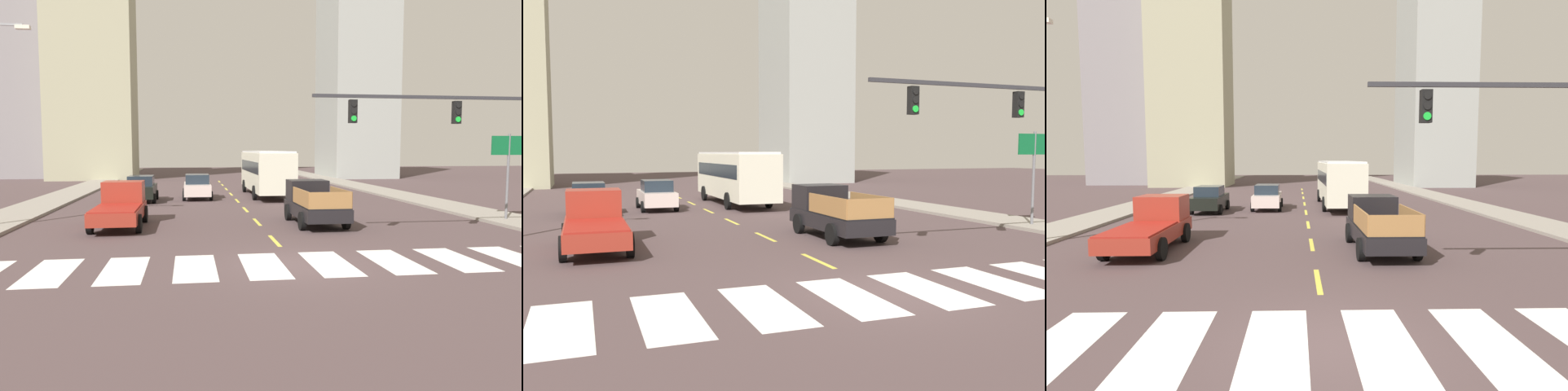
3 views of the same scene
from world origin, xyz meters
The scene contains 28 objects.
ground_plane centered at (0.00, 0.00, 0.00)m, with size 160.00×160.00×0.00m, color #4C3B3C.
sidewalk_right centered at (12.15, 18.00, 0.07)m, with size 2.90×110.00×0.15m, color gray.
sidewalk_left centered at (-12.15, 18.00, 0.07)m, with size 2.90×110.00×0.15m, color gray.
crosswalk_stripe_1 centered at (-7.14, 0.00, 0.00)m, with size 1.24×3.44×0.01m, color silver.
crosswalk_stripe_2 centered at (-5.10, 0.00, 0.00)m, with size 1.24×3.44×0.01m, color silver.
crosswalk_stripe_3 centered at (-3.06, 0.00, 0.00)m, with size 1.24×3.44×0.01m, color silver.
crosswalk_stripe_4 centered at (-1.02, 0.00, 0.00)m, with size 1.24×3.44×0.01m, color silver.
crosswalk_stripe_5 centered at (1.02, 0.00, 0.00)m, with size 1.24×3.44×0.01m, color silver.
crosswalk_stripe_6 centered at (3.06, 0.00, 0.00)m, with size 1.24×3.44×0.01m, color silver.
crosswalk_stripe_7 centered at (5.10, 0.00, 0.00)m, with size 1.24×3.44×0.01m, color silver.
crosswalk_stripe_8 centered at (7.14, 0.00, 0.00)m, with size 1.24×3.44×0.01m, color silver.
lane_dash_0 centered at (0.00, 4.00, 0.00)m, with size 0.16×2.40×0.01m, color gold.
lane_dash_1 centered at (0.00, 9.00, 0.00)m, with size 0.16×2.40×0.01m, color gold.
lane_dash_2 centered at (0.00, 14.00, 0.00)m, with size 0.16×2.40×0.01m, color gold.
lane_dash_3 centered at (0.00, 19.00, 0.00)m, with size 0.16×2.40×0.01m, color gold.
lane_dash_4 centered at (0.00, 24.00, 0.00)m, with size 0.16×2.40×0.01m, color gold.
lane_dash_5 centered at (0.00, 29.00, 0.00)m, with size 0.16×2.40×0.01m, color gold.
lane_dash_6 centered at (0.00, 34.00, 0.00)m, with size 0.16×2.40×0.01m, color gold.
lane_dash_7 centered at (0.00, 39.00, 0.00)m, with size 0.16×2.40×0.01m, color gold.
pickup_stakebed centered at (2.57, 8.30, 0.94)m, with size 2.18×5.20×1.96m.
pickup_dark centered at (-6.27, 8.62, 0.92)m, with size 2.18×5.20×1.96m.
city_bus centered at (2.46, 22.31, 1.95)m, with size 2.72×10.80×3.32m.
sedan_far centered at (-6.32, 19.45, 0.86)m, with size 2.02×4.40×1.72m.
sedan_mid centered at (-2.63, 20.72, 0.86)m, with size 2.02×4.40×1.72m.
traffic_signal_gantry centered at (7.98, 3.16, 4.24)m, with size 10.18×0.27×6.00m.
direction_sign_green centered at (11.80, 7.39, 3.03)m, with size 1.70×0.12×4.20m.
block_mid_left centered at (17.16, 45.95, 14.12)m, with size 7.54×10.11×28.23m, color #979C96.
block_mid_right centered at (-23.07, 50.76, 13.11)m, with size 10.08×8.79×26.22m, color gray.
Camera 1 is at (-3.22, -14.85, 3.51)m, focal length 35.04 mm.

